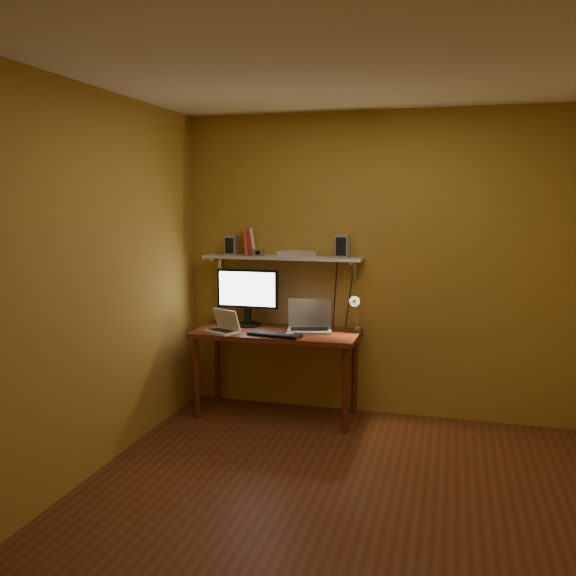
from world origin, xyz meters
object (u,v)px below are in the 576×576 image
(netbook, at_px, (224,326))
(keyboard, at_px, (275,335))
(mouse, at_px, (289,335))
(desk_lamp, at_px, (356,308))
(wall_shelf, at_px, (282,258))
(monitor, at_px, (248,294))
(speaker_left, at_px, (231,245))
(shelf_camera, at_px, (258,253))
(router, at_px, (296,254))
(speaker_right, at_px, (342,246))
(desk, at_px, (276,341))
(laptop, at_px, (309,322))

(netbook, bearing_deg, keyboard, 20.94)
(mouse, distance_m, desk_lamp, 0.61)
(wall_shelf, relative_size, monitor, 2.52)
(speaker_left, height_order, shelf_camera, speaker_left)
(shelf_camera, bearing_deg, netbook, -127.41)
(mouse, bearing_deg, router, 83.06)
(desk_lamp, height_order, router, router)
(speaker_right, xyz_separation_m, router, (-0.40, 0.01, -0.07))
(desk, bearing_deg, desk_lamp, 10.81)
(monitor, relative_size, mouse, 6.16)
(desk, height_order, desk_lamp, desk_lamp)
(laptop, bearing_deg, speaker_right, 6.51)
(mouse, bearing_deg, keyboard, 173.58)
(monitor, height_order, laptop, monitor)
(mouse, xyz_separation_m, desk_lamp, (0.50, 0.30, 0.19))
(monitor, relative_size, router, 1.99)
(desk, relative_size, laptop, 3.36)
(monitor, xyz_separation_m, speaker_right, (0.84, 0.03, 0.44))
(desk, relative_size, speaker_right, 7.16)
(mouse, bearing_deg, desk, 120.04)
(monitor, relative_size, desk_lamp, 1.48)
(laptop, distance_m, keyboard, 0.37)
(laptop, bearing_deg, netbook, -171.30)
(keyboard, bearing_deg, wall_shelf, 106.96)
(speaker_left, xyz_separation_m, speaker_right, (0.99, 0.01, 0.01))
(monitor, height_order, netbook, monitor)
(wall_shelf, height_order, shelf_camera, shelf_camera)
(laptop, bearing_deg, desk_lamp, -8.42)
(mouse, xyz_separation_m, shelf_camera, (-0.36, 0.30, 0.64))
(laptop, height_order, speaker_right, speaker_right)
(netbook, xyz_separation_m, mouse, (0.58, -0.02, -0.04))
(router, bearing_deg, desk, -121.00)
(desk_lamp, relative_size, speaker_left, 2.16)
(monitor, xyz_separation_m, keyboard, (0.35, -0.34, -0.27))
(netbook, height_order, mouse, netbook)
(desk, distance_m, keyboard, 0.21)
(wall_shelf, bearing_deg, desk_lamp, -5.88)
(wall_shelf, xyz_separation_m, desk_lamp, (0.66, -0.07, -0.40))
(keyboard, height_order, speaker_left, speaker_left)
(monitor, bearing_deg, wall_shelf, 5.88)
(desk, distance_m, monitor, 0.51)
(desk_lamp, bearing_deg, netbook, -165.25)
(mouse, bearing_deg, speaker_right, 31.76)
(speaker_left, height_order, router, speaker_left)
(wall_shelf, relative_size, desk_lamp, 3.73)
(wall_shelf, distance_m, laptop, 0.61)
(keyboard, bearing_deg, speaker_left, 155.06)
(keyboard, xyz_separation_m, mouse, (0.12, 0.01, 0.00))
(laptop, height_order, speaker_left, speaker_left)
(desk, relative_size, desk_lamp, 3.73)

